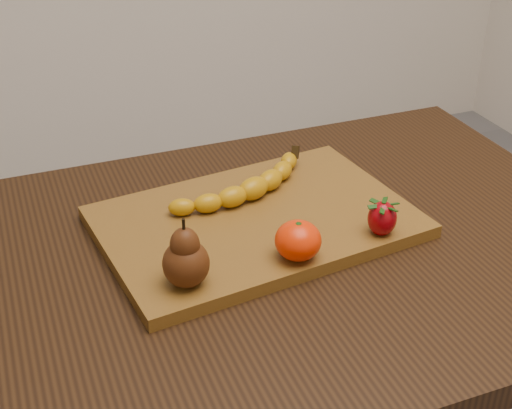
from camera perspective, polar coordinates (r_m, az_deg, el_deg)
name	(u,v)px	position (r m, az deg, el deg)	size (l,w,h in m)	color
table	(279,298)	(1.08, 1.85, -7.46)	(1.00, 0.70, 0.76)	black
cutting_board	(256,222)	(1.06, 0.00, -1.40)	(0.45, 0.30, 0.02)	brown
banana	(253,188)	(1.09, -0.21, 1.30)	(0.22, 0.06, 0.03)	#C58D09
pear	(185,252)	(0.89, -5.68, -3.84)	(0.06, 0.06, 0.09)	#4D240C
mandarin	(298,240)	(0.95, 3.38, -2.89)	(0.06, 0.06, 0.05)	#F82E02
strawberry	(382,217)	(1.01, 10.07, -1.01)	(0.04, 0.04, 0.05)	#95040B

